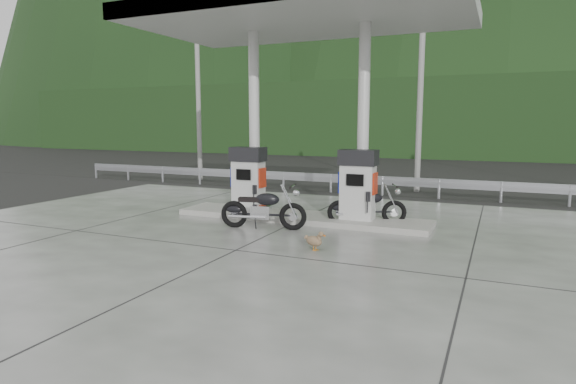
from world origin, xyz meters
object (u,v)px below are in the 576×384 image
at_px(gas_pump_left, 248,179).
at_px(motorcycle_right, 263,209).
at_px(gas_pump_right, 358,185).
at_px(duck, 314,241).
at_px(motorcycle_left, 367,207).

bearing_deg(gas_pump_left, motorcycle_right, -50.03).
height_order(gas_pump_left, motorcycle_right, gas_pump_left).
relative_size(gas_pump_left, gas_pump_right, 1.00).
bearing_deg(duck, motorcycle_left, 106.56).
bearing_deg(gas_pump_left, duck, -42.35).
bearing_deg(gas_pump_left, motorcycle_left, 2.62).
bearing_deg(duck, gas_pump_right, 110.52).
bearing_deg(gas_pump_right, motorcycle_left, 36.21).
xyz_separation_m(motorcycle_left, duck, (-0.35, -2.95, -0.27)).
relative_size(motorcycle_left, motorcycle_right, 0.93).
distance_m(motorcycle_left, duck, 2.98).
height_order(gas_pump_left, motorcycle_left, gas_pump_left).
xyz_separation_m(gas_pump_right, motorcycle_left, (0.21, 0.16, -0.60)).
bearing_deg(gas_pump_right, motorcycle_right, -145.20).
xyz_separation_m(gas_pump_right, duck, (-0.13, -2.80, -0.87)).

